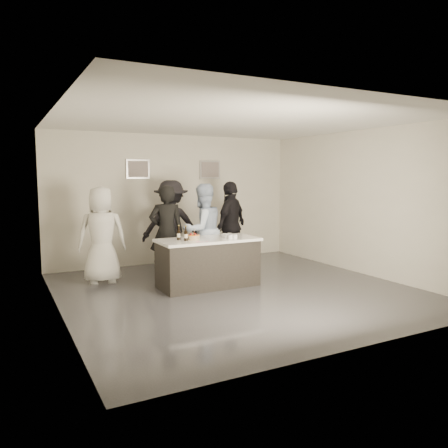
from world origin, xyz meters
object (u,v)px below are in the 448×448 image
Objects in this scene: person_guest_left at (102,235)px; person_guest_back at (171,225)px; bar_counter at (208,263)px; beer_bottle_b at (186,233)px; cake at (193,238)px; beer_bottle_a at (179,233)px; person_guest_right at (231,225)px; person_main_blue at (203,230)px; person_main_black at (166,232)px.

person_guest_left is 0.95× the size of person_guest_back.
bar_counter is 7.15× the size of beer_bottle_b.
bar_counter is at bearing 0.27° from cake.
bar_counter is 7.15× the size of beer_bottle_a.
person_guest_back reaches higher than cake.
person_main_blue is at bearing -13.58° from person_guest_right.
person_main_blue is at bearing 55.48° from cake.
person_guest_back is at bearing -59.31° from person_guest_right.
person_main_black is at bearing 99.33° from cake.
person_main_blue is 0.97× the size of person_guest_back.
beer_bottle_a is 1.14m from person_main_blue.
person_guest_left is 1.69m from person_guest_back.
person_guest_back is at bearing -149.05° from person_guest_left.
person_guest_left is (-1.22, 0.24, -0.01)m from person_main_black.
person_main_blue is (0.59, 0.85, 0.01)m from cake.
person_main_blue is (0.74, -0.10, 0.01)m from person_main_black.
bar_counter is at bearing 157.44° from person_guest_left.
person_main_blue is at bearing 42.87° from beer_bottle_a.
beer_bottle_b is 1.75m from person_guest_left.
person_guest_back reaches higher than person_guest_left.
person_main_blue is 1.02× the size of person_guest_left.
person_main_black reaches higher than beer_bottle_b.
person_main_black is at bearing 84.35° from beer_bottle_a.
bar_counter is 0.99× the size of person_main_black.
person_guest_back is at bearing -79.19° from person_main_blue.
beer_bottle_b is at bearing -161.25° from cake.
person_guest_back is (-0.07, 1.72, 0.53)m from bar_counter.
beer_bottle_b is at bearing 96.17° from person_guest_back.
person_guest_right is at bearing 174.22° from person_guest_back.
person_main_black is at bearing -178.19° from person_guest_left.
person_guest_left is (-1.37, 1.20, -0.01)m from cake.
person_guest_left reaches higher than cake.
person_guest_back is (1.61, 0.52, 0.05)m from person_guest_left.
person_guest_back is at bearing -101.41° from person_main_black.
person_guest_left is at bearing -35.17° from person_guest_right.
beer_bottle_a and beer_bottle_b have the same top height.
bar_counter is 2.11m from person_guest_left.
cake is at bearing -18.53° from beer_bottle_a.
cake is 0.13× the size of person_main_blue.
beer_bottle_a is at bearing -1.40° from person_guest_right.
person_main_blue is (0.75, 0.91, -0.08)m from beer_bottle_b.
cake is at bearing 101.06° from person_guest_back.
cake is 0.91× the size of beer_bottle_a.
cake is 0.91× the size of beer_bottle_b.
person_main_black reaches higher than person_guest_left.
beer_bottle_a is at bearing 171.59° from bar_counter.
cake is at bearing 151.91° from person_guest_left.
beer_bottle_b is 0.14× the size of person_main_black.
person_guest_back is at bearing 77.34° from beer_bottle_b.
beer_bottle_b is 0.14× the size of person_guest_left.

